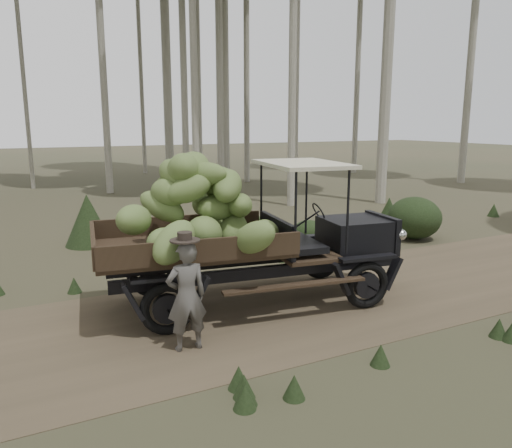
% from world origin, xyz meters
% --- Properties ---
extents(ground, '(120.00, 120.00, 0.00)m').
position_xyz_m(ground, '(0.00, 0.00, 0.00)').
color(ground, '#473D2B').
rests_on(ground, ground).
extents(dirt_track, '(70.00, 4.00, 0.01)m').
position_xyz_m(dirt_track, '(0.00, 0.00, 0.00)').
color(dirt_track, brown).
rests_on(dirt_track, ground).
extents(banana_truck, '(5.62, 2.89, 2.78)m').
position_xyz_m(banana_truck, '(0.52, 0.39, 1.57)').
color(banana_truck, black).
rests_on(banana_truck, ground).
extents(farmer, '(0.59, 0.44, 1.71)m').
position_xyz_m(farmer, '(-0.69, -0.84, 0.81)').
color(farmer, '#504D49').
rests_on(farmer, ground).
extents(undergrowth, '(23.94, 18.74, 1.36)m').
position_xyz_m(undergrowth, '(1.21, -2.15, 0.55)').
color(undergrowth, '#233319').
rests_on(undergrowth, ground).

